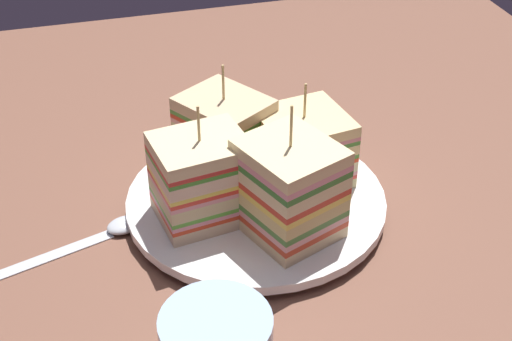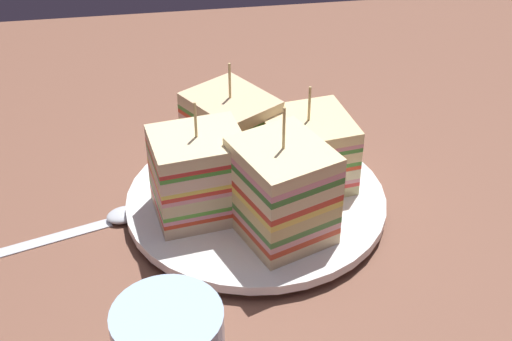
# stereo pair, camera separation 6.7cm
# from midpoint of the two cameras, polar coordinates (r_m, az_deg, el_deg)

# --- Properties ---
(ground_plane) EXTENTS (0.98, 0.98, 0.02)m
(ground_plane) POSITION_cam_midpoint_polar(r_m,az_deg,el_deg) (0.71, -2.73, -3.76)
(ground_plane) COLOR brown
(plate) EXTENTS (0.24, 0.24, 0.02)m
(plate) POSITION_cam_midpoint_polar(r_m,az_deg,el_deg) (0.70, -2.77, -2.55)
(plate) COLOR white
(plate) RESTS_ON ground_plane
(sandwich_wedge_0) EXTENTS (0.09, 0.10, 0.13)m
(sandwich_wedge_0) POSITION_cam_midpoint_polar(r_m,az_deg,el_deg) (0.63, -0.51, -1.56)
(sandwich_wedge_0) COLOR #E2C08B
(sandwich_wedge_0) RESTS_ON plate
(sandwich_wedge_1) EXTENTS (0.09, 0.09, 0.10)m
(sandwich_wedge_1) POSITION_cam_midpoint_polar(r_m,az_deg,el_deg) (0.70, 0.87, 1.69)
(sandwich_wedge_1) COLOR #CFC689
(sandwich_wedge_1) RESTS_ON plate
(sandwich_wedge_2) EXTENTS (0.10, 0.10, 0.11)m
(sandwich_wedge_2) POSITION_cam_midpoint_polar(r_m,az_deg,el_deg) (0.71, -5.13, 2.66)
(sandwich_wedge_2) COLOR beige
(sandwich_wedge_2) RESTS_ON plate
(sandwich_wedge_3) EXTENTS (0.09, 0.08, 0.11)m
(sandwich_wedge_3) POSITION_cam_midpoint_polar(r_m,az_deg,el_deg) (0.65, -7.17, -0.76)
(sandwich_wedge_3) COLOR beige
(sandwich_wedge_3) RESTS_ON plate
(chip_pile) EXTENTS (0.06, 0.07, 0.02)m
(chip_pile) POSITION_cam_midpoint_polar(r_m,az_deg,el_deg) (0.69, -2.63, -1.64)
(chip_pile) COLOR #E6D984
(chip_pile) RESTS_ON plate
(spoon) EXTENTS (0.14, 0.06, 0.01)m
(spoon) POSITION_cam_midpoint_polar(r_m,az_deg,el_deg) (0.69, -14.54, -4.88)
(spoon) COLOR silver
(spoon) RESTS_ON ground_plane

